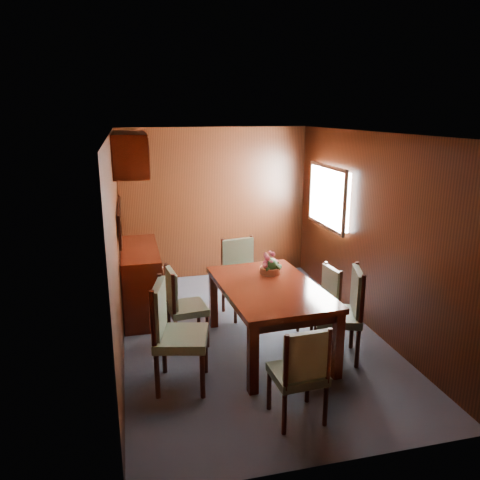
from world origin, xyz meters
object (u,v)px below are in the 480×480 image
object	(u,v)px
chair_right_near	(345,309)
flower_centerpiece	(270,263)
dining_table	(269,295)
chair_left_near	(173,329)
chair_head	(301,370)
sideboard	(141,280)

from	to	relation	value
chair_right_near	flower_centerpiece	xyz separation A→B (m)	(-0.62, 0.74, 0.33)
flower_centerpiece	dining_table	bearing A→B (deg)	-108.38
chair_right_near	dining_table	bearing A→B (deg)	82.82
dining_table	chair_left_near	size ratio (longest dim) A/B	1.58
chair_right_near	flower_centerpiece	size ratio (longest dim) A/B	3.92
chair_left_near	flower_centerpiece	bearing A→B (deg)	137.52
chair_head	sideboard	bearing A→B (deg)	111.09
chair_right_near	chair_head	world-z (taller)	chair_right_near
chair_head	flower_centerpiece	world-z (taller)	flower_centerpiece
chair_head	chair_left_near	bearing A→B (deg)	136.45
chair_head	flower_centerpiece	distance (m)	1.75
chair_left_near	chair_right_near	bearing A→B (deg)	106.53
dining_table	chair_right_near	world-z (taller)	chair_right_near
sideboard	chair_right_near	bearing A→B (deg)	-39.96
chair_right_near	flower_centerpiece	world-z (taller)	flower_centerpiece
chair_left_near	chair_head	size ratio (longest dim) A/B	1.18
dining_table	chair_head	world-z (taller)	chair_head
sideboard	flower_centerpiece	world-z (taller)	flower_centerpiece
dining_table	chair_right_near	distance (m)	0.83
dining_table	flower_centerpiece	bearing A→B (deg)	67.94
chair_head	chair_right_near	bearing A→B (deg)	44.37
sideboard	flower_centerpiece	xyz separation A→B (m)	(1.48, -1.02, 0.45)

